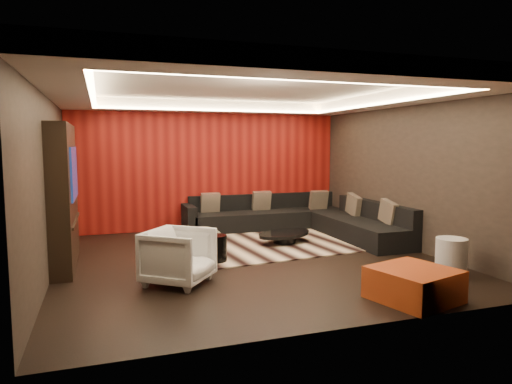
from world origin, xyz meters
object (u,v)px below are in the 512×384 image
object	(u,v)px
coffee_table	(284,237)
armchair	(179,257)
sectional_sofa	(300,220)
orange_ottoman	(414,284)
white_side_table	(451,257)
drum_stool	(216,248)

from	to	relation	value
coffee_table	armchair	xyz separation A→B (m)	(-2.31, -1.87, 0.26)
sectional_sofa	orange_ottoman	bearing A→B (deg)	-95.96
white_side_table	armchair	bearing A→B (deg)	166.97
drum_stool	armchair	size ratio (longest dim) A/B	0.51
coffee_table	drum_stool	xyz separation A→B (m)	(-1.57, -0.93, 0.11)
white_side_table	armchair	xyz separation A→B (m)	(-3.78, 0.88, 0.10)
drum_stool	sectional_sofa	bearing A→B (deg)	38.56
orange_ottoman	armchair	xyz separation A→B (m)	(-2.60, 1.58, 0.18)
orange_ottoman	sectional_sofa	world-z (taller)	sectional_sofa
white_side_table	armchair	distance (m)	3.89
drum_stool	armchair	xyz separation A→B (m)	(-0.75, -0.95, 0.15)
armchair	sectional_sofa	distance (m)	4.14
armchair	sectional_sofa	world-z (taller)	armchair
drum_stool	armchair	distance (m)	1.21
sectional_sofa	drum_stool	bearing A→B (deg)	-141.44
coffee_table	white_side_table	distance (m)	3.12
drum_stool	orange_ottoman	size ratio (longest dim) A/B	0.48
orange_ottoman	sectional_sofa	distance (m)	4.39
orange_ottoman	armchair	bearing A→B (deg)	148.79
orange_ottoman	armchair	size ratio (longest dim) A/B	1.07
armchair	coffee_table	bearing A→B (deg)	-13.04
coffee_table	sectional_sofa	bearing A→B (deg)	50.96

